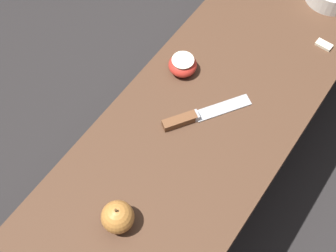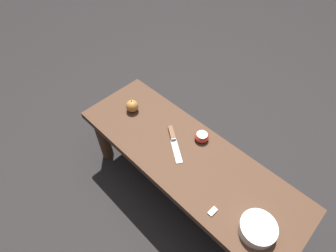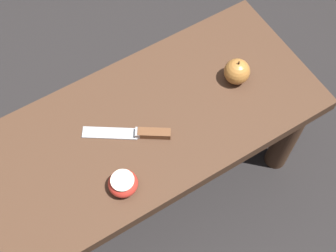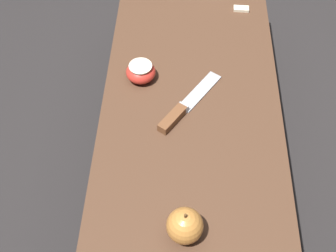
# 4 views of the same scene
# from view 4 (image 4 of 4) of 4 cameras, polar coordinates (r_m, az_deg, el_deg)

# --- Properties ---
(ground_plane) EXTENTS (8.00, 8.00, 0.00)m
(ground_plane) POSITION_cam_4_polar(r_m,az_deg,el_deg) (1.50, 2.25, -5.45)
(ground_plane) COLOR black
(wooden_bench) EXTENTS (1.23, 0.42, 0.42)m
(wooden_bench) POSITION_cam_4_polar(r_m,az_deg,el_deg) (1.23, 2.75, 3.35)
(wooden_bench) COLOR #472D1E
(wooden_bench) RESTS_ON ground_plane
(knife) EXTENTS (0.20, 0.15, 0.02)m
(knife) POSITION_cam_4_polar(r_m,az_deg,el_deg) (1.08, 1.66, 1.99)
(knife) COLOR #9EA0A5
(knife) RESTS_ON wooden_bench
(apple_whole) EXTENTS (0.07, 0.07, 0.08)m
(apple_whole) POSITION_cam_4_polar(r_m,az_deg,el_deg) (0.89, 2.07, -12.06)
(apple_whole) COLOR #B27233
(apple_whole) RESTS_ON wooden_bench
(apple_cut) EXTENTS (0.07, 0.07, 0.04)m
(apple_cut) POSITION_cam_4_polar(r_m,az_deg,el_deg) (1.15, -3.34, 6.61)
(apple_cut) COLOR red
(apple_cut) RESTS_ON wooden_bench
(apple_slice_near_knife) EXTENTS (0.02, 0.04, 0.01)m
(apple_slice_near_knife) POSITION_cam_4_polar(r_m,az_deg,el_deg) (1.38, 8.92, 13.94)
(apple_slice_near_knife) COLOR beige
(apple_slice_near_knife) RESTS_ON wooden_bench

